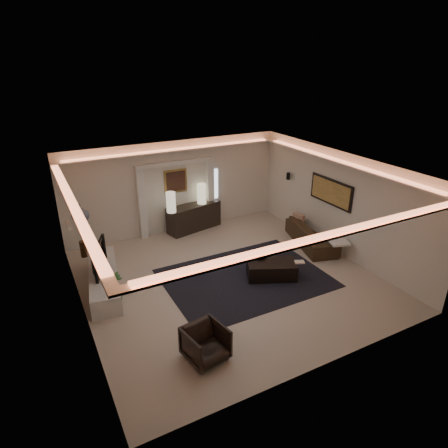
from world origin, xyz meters
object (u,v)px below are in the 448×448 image
sofa (311,235)px  armchair (206,344)px  console (194,218)px  coffee_table (271,270)px

sofa → armchair: (-4.87, -2.90, 0.02)m
console → sofa: bearing=-57.5°
armchair → console: bearing=58.2°
sofa → armchair: armchair is taller
sofa → coffee_table: 2.37m
coffee_table → armchair: size_ratio=1.64×
console → armchair: 6.00m
sofa → armchair: bearing=136.3°
coffee_table → armchair: (-2.74, -1.87, 0.14)m
console → coffee_table: (0.53, -3.71, -0.20)m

